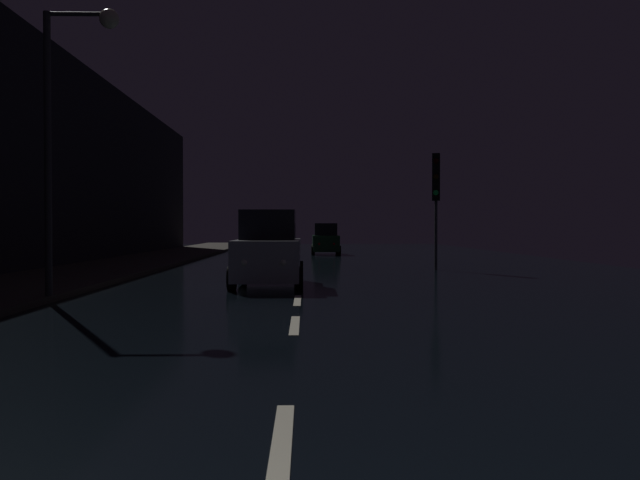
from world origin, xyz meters
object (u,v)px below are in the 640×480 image
car_approaching_headlights (268,251)px  car_distant_taillights (326,240)px  traffic_light_far_right (436,186)px  streetlamp_overhead (69,106)px

car_approaching_headlights → car_distant_taillights: (2.36, 22.61, -0.10)m
traffic_light_far_right → car_approaching_headlights: traffic_light_far_right is taller
car_approaching_headlights → car_distant_taillights: 22.74m
streetlamp_overhead → car_approaching_headlights: size_ratio=1.52×
streetlamp_overhead → car_approaching_headlights: streetlamp_overhead is taller
traffic_light_far_right → streetlamp_overhead: streetlamp_overhead is taller
streetlamp_overhead → car_distant_taillights: size_ratio=1.69×
car_distant_taillights → traffic_light_far_right: bearing=-165.6°
traffic_light_far_right → car_approaching_headlights: bearing=-28.0°
streetlamp_overhead → car_distant_taillights: streetlamp_overhead is taller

